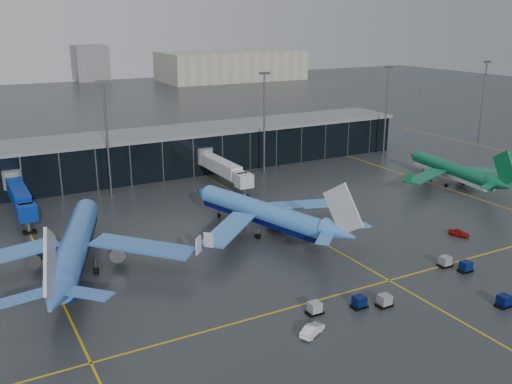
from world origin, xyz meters
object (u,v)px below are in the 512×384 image
airliner_klm_near (261,200)px  service_van_red (459,233)px  mobile_airstair (313,234)px  airliner_aer_lingus (452,161)px  service_van_white (312,330)px  airliner_arkefly (74,229)px  baggage_carts (415,289)px

airliner_klm_near → service_van_red: airliner_klm_near is taller
mobile_airstair → service_van_red: size_ratio=0.93×
airliner_aer_lingus → service_van_red: 35.88m
service_van_red → service_van_white: 45.41m
airliner_klm_near → service_van_white: 37.13m
airliner_arkefly → airliner_klm_near: size_ratio=1.10×
airliner_klm_near → baggage_carts: size_ratio=1.34×
airliner_arkefly → airliner_klm_near: (33.71, 0.44, -0.63)m
airliner_arkefly → service_van_red: (64.38, -18.92, -6.29)m
baggage_carts → mobile_airstair: size_ratio=8.89×
mobile_airstair → airliner_arkefly: bearing=170.2°
airliner_klm_near → baggage_carts: (7.13, -32.59, -5.52)m
mobile_airstair → service_van_red: mobile_airstair is taller
baggage_carts → mobile_airstair: (-0.35, 25.28, 0.01)m
airliner_klm_near → baggage_carts: 33.81m
baggage_carts → service_van_white: bearing=-173.8°
airliner_aer_lingus → baggage_carts: bearing=-133.0°
airliner_arkefly → airliner_aer_lingus: airliner_arkefly is taller
mobile_airstair → service_van_red: 26.76m
mobile_airstair → service_van_white: (-18.87, -27.36, -0.08)m
airliner_arkefly → airliner_aer_lingus: size_ratio=1.24×
airliner_klm_near → mobile_airstair: bearing=-63.0°
airliner_arkefly → service_van_white: bearing=-38.8°
airliner_arkefly → service_van_red: 67.40m
mobile_airstair → service_van_white: bearing=-124.8°
airliner_klm_near → service_van_white: airliner_klm_near is taller
service_van_white → baggage_carts: bearing=-110.9°
baggage_carts → mobile_airstair: 25.29m
mobile_airstair → service_van_white: size_ratio=0.82×
baggage_carts → service_van_white: (-19.22, -2.08, -0.07)m
airliner_arkefly → service_van_red: airliner_arkefly is taller
service_van_red → mobile_airstair: bearing=130.8°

